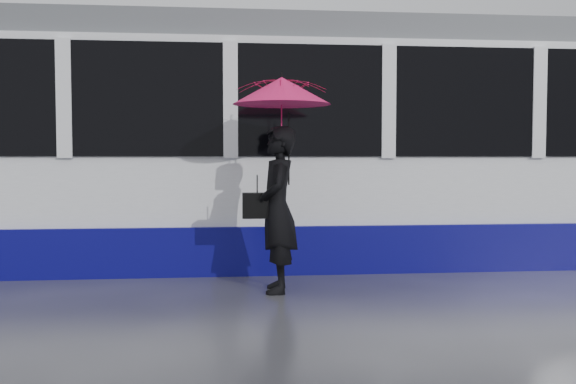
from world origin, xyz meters
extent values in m
plane|color=#2A2A2F|center=(0.00, 0.00, 0.00)|extent=(90.00, 90.00, 0.00)
cube|color=#3F3D38|center=(0.00, 1.78, 0.01)|extent=(34.00, 0.07, 0.02)
cube|color=#3F3D38|center=(0.00, 3.22, 0.01)|extent=(34.00, 0.07, 0.02)
cube|color=white|center=(1.66, 2.50, 1.52)|extent=(24.00, 2.40, 2.95)
cube|color=#0A0864|center=(1.66, 2.50, 0.31)|extent=(24.00, 2.56, 0.62)
cube|color=black|center=(1.66, 2.50, 2.20)|extent=(23.00, 2.48, 1.40)
cube|color=#55585C|center=(1.66, 2.50, 3.17)|extent=(23.60, 2.20, 0.35)
imported|color=black|center=(-0.35, 0.27, 0.91)|extent=(0.47, 0.69, 1.83)
imported|color=#FF155C|center=(-0.30, 0.27, 1.93)|extent=(1.04, 1.06, 0.91)
cone|color=#FF155C|center=(-0.30, 0.27, 2.21)|extent=(1.12, 1.12, 0.30)
cylinder|color=black|center=(-0.30, 0.27, 2.38)|extent=(0.01, 0.01, 0.07)
cylinder|color=black|center=(-0.22, 0.30, 1.58)|extent=(0.02, 0.02, 0.80)
cube|color=black|center=(-0.57, 0.29, 0.96)|extent=(0.33, 0.16, 0.28)
cylinder|color=black|center=(-0.57, 0.29, 1.19)|extent=(0.01, 0.01, 0.18)
camera|label=1|loc=(-0.95, -6.73, 1.48)|focal=40.00mm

